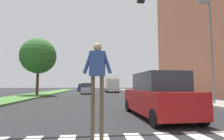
% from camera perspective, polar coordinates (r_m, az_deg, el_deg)
% --- Properties ---
extents(ground_plane, '(140.00, 140.00, 0.00)m').
position_cam_1_polar(ground_plane, '(26.03, -5.46, -8.08)').
color(ground_plane, '#262628').
extents(median_strip, '(3.86, 64.00, 0.15)m').
position_cam_1_polar(median_strip, '(25.30, -24.33, -7.58)').
color(median_strip, '#477A38').
rests_on(median_strip, ground_plane).
extents(tree_far, '(4.71, 4.71, 7.52)m').
position_cam_1_polar(tree_far, '(25.40, -22.98, 4.23)').
color(tree_far, '#4C3823').
rests_on(tree_far, median_strip).
extents(sidewalk_right, '(3.00, 64.00, 0.15)m').
position_cam_1_polar(sidewalk_right, '(25.63, 14.74, -7.82)').
color(sidewalk_right, '#9E9991').
rests_on(sidewalk_right, ground_plane).
extents(traffic_light_gantry, '(9.65, 0.30, 6.00)m').
position_cam_1_polar(traffic_light_gantry, '(7.91, -32.74, 17.88)').
color(traffic_light_gantry, gold).
rests_on(traffic_light_gantry, median_strip).
extents(street_lamp_right, '(1.02, 0.24, 7.50)m').
position_cam_1_polar(street_lamp_right, '(14.64, 29.47, 8.20)').
color(street_lamp_right, slate).
rests_on(street_lamp_right, sidewalk_right).
extents(pedestrian_performer, '(0.75, 0.30, 2.49)m').
position_cam_1_polar(pedestrian_performer, '(4.37, -4.84, -1.82)').
color(pedestrian_performer, brown).
rests_on(pedestrian_performer, ground_plane).
extents(suv_crossing, '(2.17, 4.69, 1.97)m').
position_cam_1_polar(suv_crossing, '(8.12, 14.70, -8.28)').
color(suv_crossing, maroon).
rests_on(suv_crossing, ground_plane).
extents(sedan_midblock, '(2.00, 4.14, 1.74)m').
position_cam_1_polar(sedan_midblock, '(28.58, -8.42, -6.16)').
color(sedan_midblock, '#B7B7BC').
rests_on(sedan_midblock, ground_plane).
extents(sedan_distant, '(1.89, 4.51, 1.72)m').
position_cam_1_polar(sedan_distant, '(41.59, -9.75, -5.76)').
color(sedan_distant, navy).
rests_on(sedan_distant, ground_plane).
extents(truck_box_delivery, '(2.40, 6.20, 3.10)m').
position_cam_1_polar(truck_box_delivery, '(35.07, -0.18, -4.62)').
color(truck_box_delivery, silver).
rests_on(truck_box_delivery, ground_plane).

